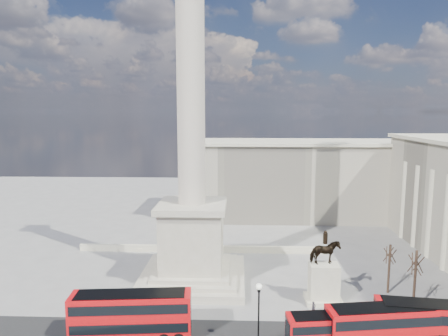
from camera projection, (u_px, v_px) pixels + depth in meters
name	position (u px, v px, depth m)	size (l,w,h in m)	color
ground	(188.00, 297.00, 49.60)	(180.00, 180.00, 0.00)	gray
nelsons_column	(192.00, 187.00, 52.74)	(14.00, 14.00, 49.85)	#B9B19A
balustrade_wall	(201.00, 249.00, 65.35)	(40.00, 0.60, 1.10)	beige
building_northeast	(302.00, 179.00, 87.27)	(51.00, 17.00, 16.60)	beige
red_bus_a	(132.00, 315.00, 40.09)	(12.19, 3.80, 4.86)	red
red_bus_b	(339.00, 333.00, 37.74)	(9.92, 3.35, 3.94)	red
red_bus_c	(386.00, 328.00, 37.95)	(11.54, 4.06, 4.58)	red
red_bus_d	(438.00, 325.00, 38.35)	(11.68, 3.91, 4.64)	red
victorian_lamp	(259.00, 311.00, 37.94)	(0.58, 0.58, 6.76)	black
equestrian_statue	(324.00, 277.00, 47.90)	(4.31, 3.23, 8.90)	beige
bare_tree_near	(416.00, 261.00, 45.11)	(1.76, 1.76, 7.69)	#332319
bare_tree_mid	(390.00, 253.00, 50.03)	(1.75, 1.75, 6.64)	#332319
pedestrian_walking	(314.00, 308.00, 45.12)	(0.56, 0.37, 1.55)	#242026
pedestrian_standing	(343.00, 320.00, 42.41)	(0.79, 0.62, 1.63)	#242026
pedestrian_crossing	(335.00, 311.00, 44.31)	(0.99, 0.41, 1.70)	#242026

